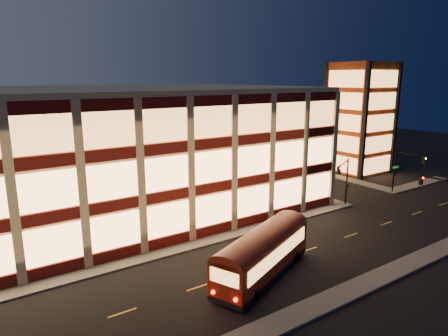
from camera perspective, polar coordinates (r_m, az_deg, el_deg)
ground at (r=37.37m, az=-5.84°, el=-11.97°), size 200.00×200.00×0.00m
sidewalk_office_south at (r=36.98m, az=-10.78°, el=-12.29°), size 54.00×2.00×0.15m
sidewalk_office_east at (r=62.98m, az=5.11°, el=-1.51°), size 2.00×30.00×0.15m
sidewalk_tower_south at (r=65.87m, az=25.83°, el=-2.13°), size 14.00×2.00×0.15m
sidewalk_tower_west at (r=70.33m, az=12.04°, el=-0.22°), size 2.00×30.00×0.15m
sidewalk_near at (r=28.03m, az=8.01°, el=-21.05°), size 100.00×2.00×0.15m
office_building at (r=49.34m, az=-18.57°, el=2.38°), size 50.45×30.45×14.50m
stair_tower at (r=70.23m, az=18.76°, el=6.75°), size 8.60×8.60×18.00m
traffic_signal_far at (r=50.05m, az=16.78°, el=-1.03°), size 3.79×1.87×6.00m
traffic_signal_right at (r=58.70m, az=24.39°, el=0.35°), size 1.20×4.37×6.00m
traffic_signal_near at (r=45.31m, az=28.96°, el=-3.53°), size 0.32×4.45×6.00m
trolley_bus at (r=32.61m, az=5.59°, el=-11.68°), size 11.65×7.07×3.87m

